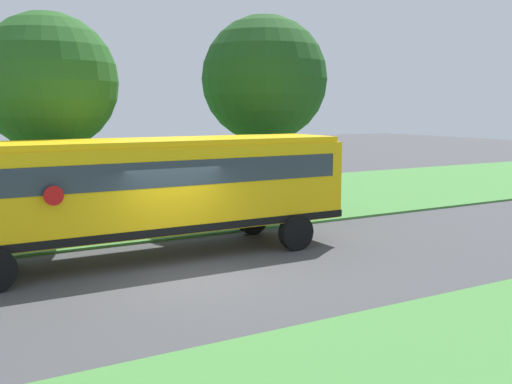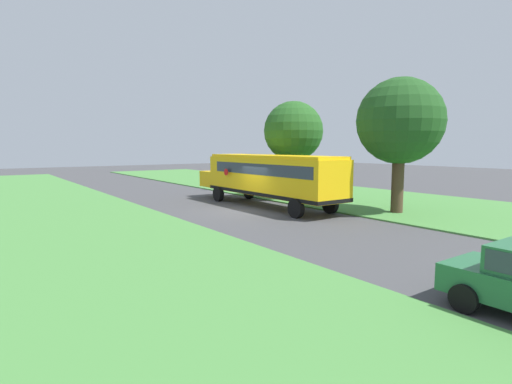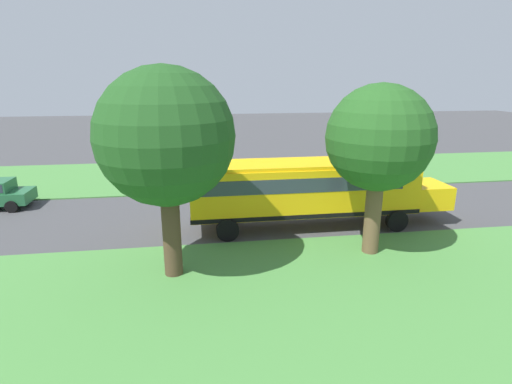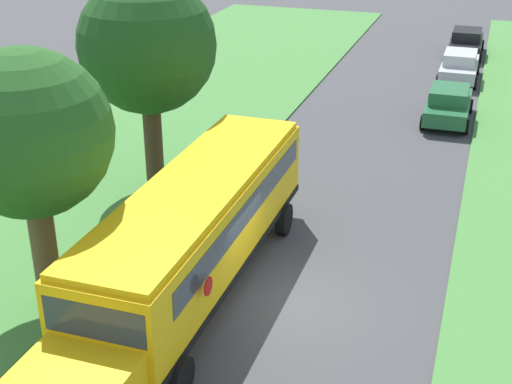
{
  "view_description": "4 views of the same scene",
  "coord_description": "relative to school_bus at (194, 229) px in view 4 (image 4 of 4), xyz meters",
  "views": [
    {
      "loc": [
        12.64,
        -5.57,
        3.97
      ],
      "look_at": [
        -1.73,
        2.7,
        1.64
      ],
      "focal_mm": 42.0,
      "sensor_mm": 36.0,
      "label": 1
    },
    {
      "loc": [
        12.4,
        18.89,
        3.65
      ],
      "look_at": [
        -0.79,
        0.54,
        1.09
      ],
      "focal_mm": 28.0,
      "sensor_mm": 36.0,
      "label": 2
    },
    {
      "loc": [
        -19.88,
        4.8,
        6.9
      ],
      "look_at": [
        -2.16,
        2.17,
        1.75
      ],
      "focal_mm": 28.0,
      "sensor_mm": 36.0,
      "label": 3
    },
    {
      "loc": [
        4.27,
        -15.17,
        10.45
      ],
      "look_at": [
        -1.6,
        2.44,
        1.87
      ],
      "focal_mm": 50.0,
      "sensor_mm": 36.0,
      "label": 4
    }
  ],
  "objects": [
    {
      "name": "car_black_furthest",
      "position": [
        5.14,
        29.12,
        -1.05
      ],
      "size": [
        2.02,
        4.4,
        1.56
      ],
      "color": "black",
      "rests_on": "ground"
    },
    {
      "name": "school_bus",
      "position": [
        0.0,
        0.0,
        0.0
      ],
      "size": [
        2.84,
        12.42,
        3.16
      ],
      "color": "yellow",
      "rests_on": "ground"
    },
    {
      "name": "car_silver_middle",
      "position": [
        5.14,
        23.34,
        -1.05
      ],
      "size": [
        2.02,
        4.4,
        1.56
      ],
      "color": "#B7B7BC",
      "rests_on": "ground"
    },
    {
      "name": "ground_plane",
      "position": [
        2.34,
        0.33,
        -1.92
      ],
      "size": [
        120.0,
        120.0,
        0.0
      ],
      "primitive_type": "plane",
      "color": "#424244"
    },
    {
      "name": "car_green_nearest",
      "position": [
        5.14,
        16.44,
        -1.05
      ],
      "size": [
        2.02,
        4.4,
        1.56
      ],
      "color": "#236038",
      "rests_on": "ground"
    },
    {
      "name": "oak_tree_beside_bus",
      "position": [
        -3.33,
        -1.59,
        2.66
      ],
      "size": [
        4.05,
        4.05,
        6.75
      ],
      "color": "brown",
      "rests_on": "ground"
    },
    {
      "name": "oak_tree_roadside_mid",
      "position": [
        -4.29,
        6.14,
        3.16
      ],
      "size": [
        4.62,
        4.62,
        7.34
      ],
      "color": "#4C3826",
      "rests_on": "ground"
    }
  ]
}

